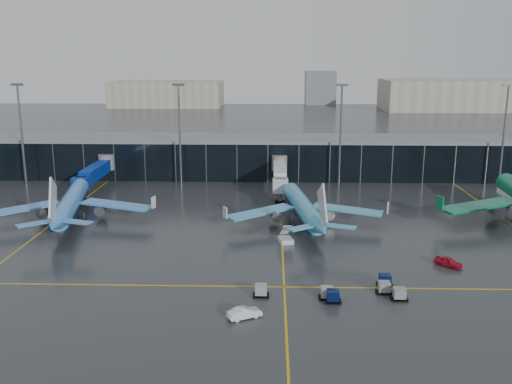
{
  "coord_description": "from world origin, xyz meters",
  "views": [
    {
      "loc": [
        8.21,
        -91.01,
        32.21
      ],
      "look_at": [
        5.0,
        18.0,
        6.0
      ],
      "focal_mm": 40.0,
      "sensor_mm": 36.0,
      "label": 1
    }
  ],
  "objects_px": {
    "airliner_klm_near": "(303,196)",
    "mobile_airstair": "(286,238)",
    "airliner_arkefly": "(70,192)",
    "service_van_white": "(245,313)",
    "baggage_carts": "(348,291)",
    "service_van_red": "(448,262)"
  },
  "relations": [
    {
      "from": "airliner_arkefly",
      "to": "mobile_airstair",
      "type": "xyz_separation_m",
      "value": [
        42.37,
        -12.1,
        -5.19
      ]
    },
    {
      "from": "service_van_red",
      "to": "airliner_klm_near",
      "type": "bearing_deg",
      "value": 89.59
    },
    {
      "from": "baggage_carts",
      "to": "service_van_red",
      "type": "xyz_separation_m",
      "value": [
        17.11,
        11.87,
        -0.02
      ]
    },
    {
      "from": "airliner_arkefly",
      "to": "mobile_airstair",
      "type": "height_order",
      "value": "airliner_arkefly"
    },
    {
      "from": "airliner_klm_near",
      "to": "mobile_airstair",
      "type": "relative_size",
      "value": 10.09
    },
    {
      "from": "baggage_carts",
      "to": "mobile_airstair",
      "type": "relative_size",
      "value": 5.75
    },
    {
      "from": "airliner_arkefly",
      "to": "service_van_red",
      "type": "height_order",
      "value": "airliner_arkefly"
    },
    {
      "from": "service_van_red",
      "to": "service_van_white",
      "type": "relative_size",
      "value": 0.99
    },
    {
      "from": "service_van_white",
      "to": "airliner_arkefly",
      "type": "bearing_deg",
      "value": 13.56
    },
    {
      "from": "airliner_klm_near",
      "to": "service_van_red",
      "type": "distance_m",
      "value": 31.34
    },
    {
      "from": "airliner_klm_near",
      "to": "service_van_white",
      "type": "relative_size",
      "value": 8.38
    },
    {
      "from": "mobile_airstair",
      "to": "service_van_red",
      "type": "height_order",
      "value": "mobile_airstair"
    },
    {
      "from": "service_van_red",
      "to": "service_van_white",
      "type": "xyz_separation_m",
      "value": [
        -31.04,
        -19.04,
        -0.02
      ]
    },
    {
      "from": "airliner_arkefly",
      "to": "airliner_klm_near",
      "type": "bearing_deg",
      "value": -12.29
    },
    {
      "from": "airliner_arkefly",
      "to": "airliner_klm_near",
      "type": "distance_m",
      "value": 45.96
    },
    {
      "from": "airliner_arkefly",
      "to": "service_van_white",
      "type": "bearing_deg",
      "value": -60.02
    },
    {
      "from": "airliner_arkefly",
      "to": "mobile_airstair",
      "type": "relative_size",
      "value": 10.68
    },
    {
      "from": "baggage_carts",
      "to": "service_van_white",
      "type": "height_order",
      "value": "baggage_carts"
    },
    {
      "from": "airliner_klm_near",
      "to": "mobile_airstair",
      "type": "bearing_deg",
      "value": -115.85
    },
    {
      "from": "mobile_airstair",
      "to": "service_van_white",
      "type": "xyz_separation_m",
      "value": [
        -5.78,
        -30.08,
        -0.05
      ]
    },
    {
      "from": "airliner_klm_near",
      "to": "service_van_red",
      "type": "bearing_deg",
      "value": -53.4
    },
    {
      "from": "airliner_klm_near",
      "to": "service_van_white",
      "type": "bearing_deg",
      "value": -110.7
    }
  ]
}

